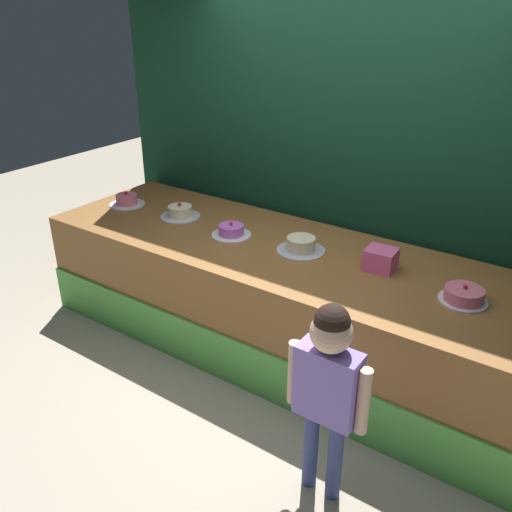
% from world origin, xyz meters
% --- Properties ---
extents(ground_plane, '(12.00, 12.00, 0.00)m').
position_xyz_m(ground_plane, '(0.00, 0.00, 0.00)').
color(ground_plane, '#ADA38E').
extents(stage_platform, '(4.00, 1.18, 0.82)m').
position_xyz_m(stage_platform, '(0.00, 0.57, 0.41)').
color(stage_platform, brown).
rests_on(stage_platform, ground_plane).
extents(curtain_backdrop, '(4.29, 0.08, 3.11)m').
position_xyz_m(curtain_backdrop, '(0.00, 1.26, 1.55)').
color(curtain_backdrop, '#113823').
rests_on(curtain_backdrop, ground_plane).
extents(child_figure, '(0.45, 0.21, 1.16)m').
position_xyz_m(child_figure, '(0.78, -0.45, 0.75)').
color(child_figure, '#3F4C8C').
rests_on(child_figure, ground_plane).
extents(pink_box, '(0.20, 0.19, 0.14)m').
position_xyz_m(pink_box, '(0.57, 0.67, 0.89)').
color(pink_box, pink).
rests_on(pink_box, stage_platform).
extents(cake_far_left, '(0.30, 0.30, 0.12)m').
position_xyz_m(cake_far_left, '(-1.70, 0.57, 0.86)').
color(cake_far_left, silver).
rests_on(cake_far_left, stage_platform).
extents(cake_left, '(0.32, 0.32, 0.12)m').
position_xyz_m(cake_left, '(-1.13, 0.62, 0.86)').
color(cake_left, silver).
rests_on(cake_left, stage_platform).
extents(cake_center, '(0.30, 0.30, 0.11)m').
position_xyz_m(cake_center, '(-0.57, 0.55, 0.85)').
color(cake_center, white).
rests_on(cake_center, stage_platform).
extents(cake_right, '(0.34, 0.34, 0.10)m').
position_xyz_m(cake_right, '(0.00, 0.61, 0.86)').
color(cake_right, silver).
rests_on(cake_right, stage_platform).
extents(cake_far_right, '(0.28, 0.28, 0.11)m').
position_xyz_m(cake_far_right, '(1.13, 0.55, 0.86)').
color(cake_far_right, silver).
rests_on(cake_far_right, stage_platform).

